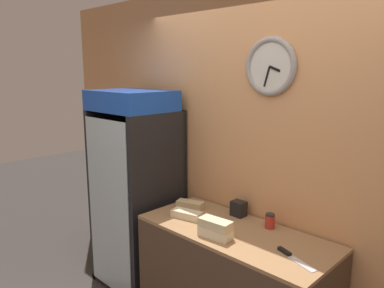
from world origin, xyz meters
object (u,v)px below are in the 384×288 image
(chefs_knife, at_px, (291,256))
(condiment_jar, at_px, (270,221))
(sandwich_flat_left, at_px, (187,214))
(napkin_dispenser, at_px, (239,209))
(sandwich_stack_middle, at_px, (215,224))
(sandwich_stack_bottom, at_px, (215,233))
(sandwich_flat_right, at_px, (190,205))
(beverage_cooler, at_px, (140,180))

(chefs_knife, height_order, condiment_jar, condiment_jar)
(sandwich_flat_left, xyz_separation_m, napkin_dispenser, (0.26, 0.32, 0.03))
(sandwich_stack_middle, relative_size, napkin_dispenser, 2.02)
(sandwich_stack_bottom, height_order, sandwich_flat_right, sandwich_stack_bottom)
(sandwich_flat_left, xyz_separation_m, sandwich_flat_right, (-0.13, 0.17, 0.00))
(sandwich_stack_bottom, distance_m, sandwich_flat_left, 0.40)
(sandwich_stack_middle, height_order, condiment_jar, sandwich_stack_middle)
(sandwich_stack_bottom, bearing_deg, sandwich_flat_right, 152.28)
(sandwich_stack_middle, relative_size, condiment_jar, 2.18)
(sandwich_stack_bottom, bearing_deg, beverage_cooler, 168.63)
(beverage_cooler, bearing_deg, sandwich_flat_right, 3.94)
(condiment_jar, height_order, napkin_dispenser, napkin_dispenser)
(condiment_jar, bearing_deg, sandwich_stack_bottom, -115.04)
(sandwich_stack_middle, bearing_deg, sandwich_flat_left, 164.83)
(sandwich_stack_middle, distance_m, chefs_knife, 0.54)
(sandwich_stack_bottom, relative_size, sandwich_flat_left, 0.93)
(beverage_cooler, height_order, napkin_dispenser, beverage_cooler)
(beverage_cooler, xyz_separation_m, condiment_jar, (1.32, 0.17, -0.07))
(sandwich_stack_middle, distance_m, sandwich_flat_right, 0.59)
(sandwich_flat_right, height_order, condiment_jar, condiment_jar)
(sandwich_flat_left, relative_size, chefs_knife, 0.86)
(chefs_knife, bearing_deg, sandwich_flat_right, 171.68)
(sandwich_stack_bottom, height_order, sandwich_flat_left, sandwich_stack_bottom)
(sandwich_flat_right, bearing_deg, sandwich_stack_bottom, -27.72)
(sandwich_flat_left, distance_m, napkin_dispenser, 0.41)
(beverage_cooler, xyz_separation_m, sandwich_stack_middle, (1.13, -0.23, -0.02))
(sandwich_stack_bottom, xyz_separation_m, condiment_jar, (0.19, 0.40, 0.02))
(sandwich_stack_middle, bearing_deg, condiment_jar, 64.96)
(sandwich_stack_middle, bearing_deg, sandwich_stack_bottom, 0.00)
(condiment_jar, bearing_deg, beverage_cooler, -172.72)
(beverage_cooler, relative_size, chefs_knife, 6.00)
(sandwich_stack_bottom, relative_size, chefs_knife, 0.80)
(sandwich_flat_right, bearing_deg, sandwich_flat_left, -52.02)
(chefs_knife, bearing_deg, sandwich_flat_left, -179.04)
(chefs_knife, bearing_deg, beverage_cooler, 176.25)
(sandwich_flat_left, relative_size, condiment_jar, 2.38)
(sandwich_stack_middle, distance_m, condiment_jar, 0.44)
(condiment_jar, distance_m, napkin_dispenser, 0.31)
(beverage_cooler, height_order, chefs_knife, beverage_cooler)
(condiment_jar, bearing_deg, sandwich_flat_left, -152.90)
(sandwich_flat_left, xyz_separation_m, chefs_knife, (0.90, 0.02, -0.02))
(sandwich_flat_right, height_order, napkin_dispenser, napkin_dispenser)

